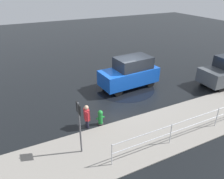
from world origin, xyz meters
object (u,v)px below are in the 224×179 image
Objects in this scene: pedestrian at (87,115)px; sign_post at (79,121)px; fire_hydrant at (100,118)px; moving_hatchback at (130,73)px.

pedestrian is 0.51× the size of sign_post.
sign_post reaches higher than pedestrian.
fire_hydrant is 0.33× the size of sign_post.
moving_hatchback is 3.28× the size of pedestrian.
fire_hydrant is 0.66× the size of pedestrian.
sign_post is (0.85, 1.57, 0.90)m from pedestrian.
pedestrian is at bearing 35.63° from moving_hatchback.
moving_hatchback is 4.76m from fire_hydrant.
sign_post is (1.52, 1.48, 1.18)m from fire_hydrant.
moving_hatchback is 5.19m from pedestrian.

